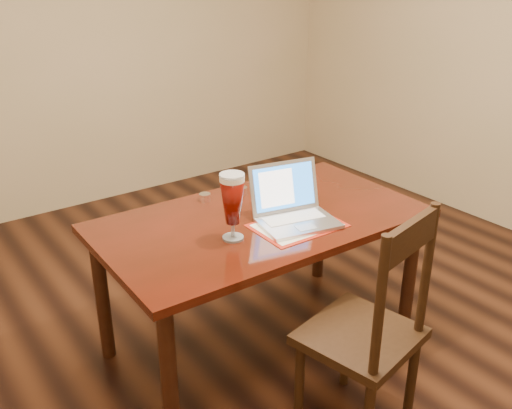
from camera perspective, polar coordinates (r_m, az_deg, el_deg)
ground at (r=3.19m, az=3.36°, el=-13.50°), size 5.00×5.00×0.00m
dining_table at (r=2.82m, az=0.53°, el=-2.75°), size 1.61×0.93×1.06m
dining_chair at (r=2.45m, az=11.17°, el=-12.45°), size 0.53×0.51×1.06m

